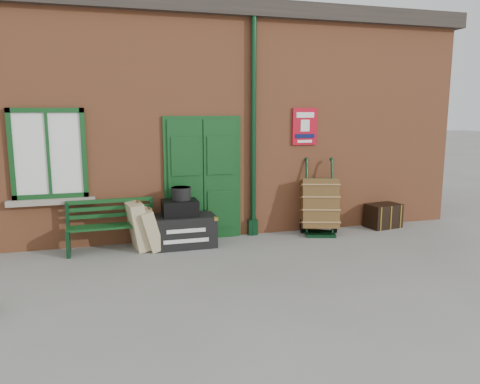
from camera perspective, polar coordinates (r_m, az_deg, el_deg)
name	(u,v)px	position (r m, az deg, el deg)	size (l,w,h in m)	color
ground	(242,261)	(7.51, 0.21, -8.35)	(80.00, 80.00, 0.00)	gray
station_building	(196,119)	(10.53, -5.34, 8.82)	(10.30, 4.30, 4.36)	#AC5E37
bench	(111,224)	(8.23, -15.42, -3.81)	(1.46, 0.49, 0.90)	#113E18
houdini_trunk	(183,231)	(8.27, -6.92, -4.73)	(1.10, 0.61, 0.55)	black
strongbox	(180,208)	(8.17, -7.33, -1.94)	(0.61, 0.44, 0.28)	black
hatbox	(181,193)	(8.15, -7.19, -0.18)	(0.33, 0.33, 0.22)	black
suitcase_back	(138,226)	(8.19, -12.31, -4.03)	(0.23, 0.57, 0.80)	tan
suitcase_front	(150,229)	(8.12, -10.97, -4.51)	(0.21, 0.52, 0.69)	tan
porter_trolley	(319,205)	(9.14, 9.65, -1.62)	(0.88, 0.92, 1.42)	black
dark_trunk	(383,216)	(9.97, 17.05, -2.77)	(0.67, 0.44, 0.48)	black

